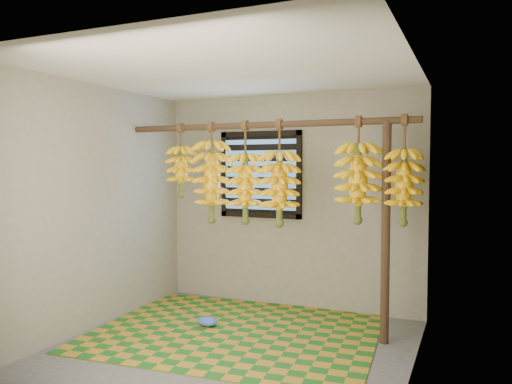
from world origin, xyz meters
The scene contains 16 objects.
floor centered at (0.00, 0.00, -0.01)m, with size 3.00×3.00×0.01m, color #4D4D4D.
ceiling centered at (0.00, 0.00, 2.40)m, with size 3.00×3.00×0.01m, color silver.
wall_back centered at (0.00, 1.50, 1.20)m, with size 3.00×0.01×2.40m, color gray.
wall_left centered at (-1.50, 0.00, 1.20)m, with size 0.01×3.00×2.40m, color gray.
wall_right centered at (1.50, 0.00, 1.20)m, with size 0.01×3.00×2.40m, color gray.
window centered at (-0.35, 1.48, 1.50)m, with size 1.00×0.04×1.00m.
hanging_pole centered at (0.00, 0.70, 2.00)m, with size 0.06×0.06×3.00m, color #49301F.
support_post centered at (1.20, 0.70, 1.00)m, with size 0.08×0.08×2.00m, color #49301F.
woven_mat centered at (-0.16, 0.42, 0.01)m, with size 2.64×2.11×0.01m, color #1C601C.
plastic_bag centered at (-0.49, 0.46, 0.05)m, with size 0.22×0.16×0.09m, color blue.
banana_bunch_a centered at (-0.93, 0.70, 1.54)m, with size 0.30×0.30×0.78m.
banana_bunch_b centered at (-0.56, 0.70, 1.44)m, with size 0.37×0.37×1.03m.
banana_bunch_c centered at (-0.18, 0.70, 1.38)m, with size 0.34×0.34×1.02m.
banana_bunch_d centered at (0.18, 0.70, 1.38)m, with size 0.36×0.36×1.03m.
banana_bunch_e centered at (0.95, 0.70, 1.45)m, with size 0.40×0.40×0.97m.
banana_bunch_f centered at (1.35, 0.70, 1.42)m, with size 0.32×0.32×0.97m.
Camera 1 is at (1.91, -3.82, 1.60)m, focal length 35.00 mm.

